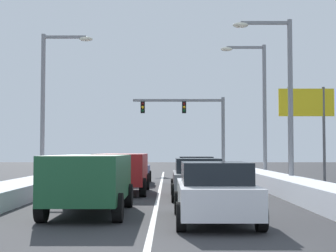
{
  "coord_description": "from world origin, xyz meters",
  "views": [
    {
      "loc": [
        0.38,
        -6.84,
        1.79
      ],
      "look_at": [
        0.52,
        25.09,
        3.38
      ],
      "focal_mm": 53.9,
      "sensor_mm": 36.0,
      "label": 1
    }
  ],
  "objects_px": {
    "suv_green_center_lane_nearest": "(88,178)",
    "street_lamp_left_mid": "(48,94)",
    "sedan_white_right_lane_nearest": "(212,192)",
    "street_lamp_right_far": "(256,99)",
    "street_lamp_right_mid": "(279,87)",
    "suv_red_center_lane_second": "(120,169)",
    "street_lamp_right_near": "(331,48)",
    "sedan_tan_right_lane_third": "(193,171)",
    "sedan_gray_right_lane_second": "(195,178)",
    "sedan_navy_center_lane_third": "(130,170)",
    "roadside_sign_right": "(304,112)",
    "traffic_light_gantry": "(192,118)"
  },
  "relations": [
    {
      "from": "traffic_light_gantry",
      "to": "roadside_sign_right",
      "type": "xyz_separation_m",
      "value": [
        5.82,
        -12.17,
        -0.48
      ]
    },
    {
      "from": "sedan_white_right_lane_nearest",
      "to": "suv_red_center_lane_second",
      "type": "height_order",
      "value": "suv_red_center_lane_second"
    },
    {
      "from": "street_lamp_left_mid",
      "to": "roadside_sign_right",
      "type": "relative_size",
      "value": 1.43
    },
    {
      "from": "suv_red_center_lane_second",
      "to": "street_lamp_right_near",
      "type": "height_order",
      "value": "street_lamp_right_near"
    },
    {
      "from": "sedan_gray_right_lane_second",
      "to": "sedan_navy_center_lane_third",
      "type": "xyz_separation_m",
      "value": [
        -3.09,
        8.36,
        0.0
      ]
    },
    {
      "from": "sedan_tan_right_lane_third",
      "to": "street_lamp_left_mid",
      "type": "distance_m",
      "value": 8.47
    },
    {
      "from": "suv_green_center_lane_nearest",
      "to": "sedan_white_right_lane_nearest",
      "type": "bearing_deg",
      "value": -25.53
    },
    {
      "from": "sedan_navy_center_lane_third",
      "to": "traffic_light_gantry",
      "type": "xyz_separation_m",
      "value": [
        4.16,
        13.67,
        3.73
      ]
    },
    {
      "from": "street_lamp_right_near",
      "to": "sedan_white_right_lane_nearest",
      "type": "bearing_deg",
      "value": -145.95
    },
    {
      "from": "suv_green_center_lane_nearest",
      "to": "traffic_light_gantry",
      "type": "distance_m",
      "value": 27.4
    },
    {
      "from": "sedan_gray_right_lane_second",
      "to": "street_lamp_left_mid",
      "type": "distance_m",
      "value": 10.58
    },
    {
      "from": "sedan_tan_right_lane_third",
      "to": "street_lamp_right_near",
      "type": "distance_m",
      "value": 11.72
    },
    {
      "from": "sedan_tan_right_lane_third",
      "to": "street_lamp_right_mid",
      "type": "xyz_separation_m",
      "value": [
        3.67,
        -3.41,
        3.87
      ]
    },
    {
      "from": "sedan_navy_center_lane_third",
      "to": "roadside_sign_right",
      "type": "bearing_deg",
      "value": 8.51
    },
    {
      "from": "sedan_white_right_lane_nearest",
      "to": "street_lamp_right_far",
      "type": "relative_size",
      "value": 0.56
    },
    {
      "from": "suv_red_center_lane_second",
      "to": "sedan_tan_right_lane_third",
      "type": "bearing_deg",
      "value": 52.01
    },
    {
      "from": "street_lamp_left_mid",
      "to": "roadside_sign_right",
      "type": "distance_m",
      "value": 14.47
    },
    {
      "from": "sedan_white_right_lane_nearest",
      "to": "suv_green_center_lane_nearest",
      "type": "xyz_separation_m",
      "value": [
        -3.39,
        1.62,
        0.25
      ]
    },
    {
      "from": "sedan_white_right_lane_nearest",
      "to": "street_lamp_right_far",
      "type": "height_order",
      "value": "street_lamp_right_far"
    },
    {
      "from": "sedan_white_right_lane_nearest",
      "to": "street_lamp_right_far",
      "type": "distance_m",
      "value": 17.39
    },
    {
      "from": "street_lamp_right_near",
      "to": "street_lamp_right_mid",
      "type": "height_order",
      "value": "street_lamp_right_near"
    },
    {
      "from": "street_lamp_right_far",
      "to": "street_lamp_left_mid",
      "type": "distance_m",
      "value": 11.82
    },
    {
      "from": "sedan_white_right_lane_nearest",
      "to": "suv_green_center_lane_nearest",
      "type": "bearing_deg",
      "value": 154.47
    },
    {
      "from": "sedan_navy_center_lane_third",
      "to": "street_lamp_right_far",
      "type": "bearing_deg",
      "value": 12.83
    },
    {
      "from": "sedan_gray_right_lane_second",
      "to": "street_lamp_right_far",
      "type": "height_order",
      "value": "street_lamp_right_far"
    },
    {
      "from": "sedan_gray_right_lane_second",
      "to": "suv_red_center_lane_second",
      "type": "xyz_separation_m",
      "value": [
        -3.06,
        2.26,
        0.25
      ]
    },
    {
      "from": "street_lamp_right_far",
      "to": "suv_green_center_lane_nearest",
      "type": "bearing_deg",
      "value": -116.78
    },
    {
      "from": "sedan_gray_right_lane_second",
      "to": "suv_green_center_lane_nearest",
      "type": "relative_size",
      "value": 0.92
    },
    {
      "from": "sedan_tan_right_lane_third",
      "to": "traffic_light_gantry",
      "type": "bearing_deg",
      "value": 87.09
    },
    {
      "from": "street_lamp_right_near",
      "to": "roadside_sign_right",
      "type": "xyz_separation_m",
      "value": [
        2.88,
        13.6,
        -0.96
      ]
    },
    {
      "from": "suv_green_center_lane_nearest",
      "to": "street_lamp_left_mid",
      "type": "relative_size",
      "value": 0.62
    },
    {
      "from": "street_lamp_right_far",
      "to": "sedan_navy_center_lane_third",
      "type": "bearing_deg",
      "value": -167.17
    },
    {
      "from": "roadside_sign_right",
      "to": "street_lamp_right_mid",
      "type": "bearing_deg",
      "value": -113.58
    },
    {
      "from": "sedan_white_right_lane_nearest",
      "to": "street_lamp_right_mid",
      "type": "relative_size",
      "value": 0.59
    },
    {
      "from": "suv_green_center_lane_nearest",
      "to": "street_lamp_right_near",
      "type": "distance_m",
      "value": 8.41
    },
    {
      "from": "sedan_white_right_lane_nearest",
      "to": "street_lamp_right_mid",
      "type": "bearing_deg",
      "value": 67.81
    },
    {
      "from": "street_lamp_left_mid",
      "to": "sedan_gray_right_lane_second",
      "type": "bearing_deg",
      "value": -42.78
    },
    {
      "from": "sedan_tan_right_lane_third",
      "to": "suv_green_center_lane_nearest",
      "type": "bearing_deg",
      "value": -107.71
    },
    {
      "from": "suv_red_center_lane_second",
      "to": "street_lamp_right_mid",
      "type": "xyz_separation_m",
      "value": [
        7.01,
        0.87,
        3.62
      ]
    },
    {
      "from": "suv_red_center_lane_second",
      "to": "street_lamp_left_mid",
      "type": "bearing_deg",
      "value": 133.25
    },
    {
      "from": "suv_green_center_lane_nearest",
      "to": "street_lamp_right_mid",
      "type": "xyz_separation_m",
      "value": [
        7.29,
        7.92,
        3.62
      ]
    },
    {
      "from": "traffic_light_gantry",
      "to": "street_lamp_left_mid",
      "type": "relative_size",
      "value": 0.96
    },
    {
      "from": "sedan_tan_right_lane_third",
      "to": "suv_red_center_lane_second",
      "type": "relative_size",
      "value": 0.92
    },
    {
      "from": "traffic_light_gantry",
      "to": "street_lamp_right_mid",
      "type": "xyz_separation_m",
      "value": [
        2.88,
        -18.89,
        0.13
      ]
    },
    {
      "from": "sedan_navy_center_lane_third",
      "to": "street_lamp_right_mid",
      "type": "height_order",
      "value": "street_lamp_right_mid"
    },
    {
      "from": "sedan_tan_right_lane_third",
      "to": "traffic_light_gantry",
      "type": "xyz_separation_m",
      "value": [
        0.79,
        15.49,
        3.73
      ]
    },
    {
      "from": "sedan_gray_right_lane_second",
      "to": "sedan_navy_center_lane_third",
      "type": "distance_m",
      "value": 8.91
    },
    {
      "from": "street_lamp_right_near",
      "to": "sedan_tan_right_lane_third",
      "type": "bearing_deg",
      "value": 109.92
    },
    {
      "from": "sedan_tan_right_lane_third",
      "to": "street_lamp_right_near",
      "type": "height_order",
      "value": "street_lamp_right_near"
    },
    {
      "from": "sedan_white_right_lane_nearest",
      "to": "street_lamp_left_mid",
      "type": "bearing_deg",
      "value": 119.05
    }
  ]
}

